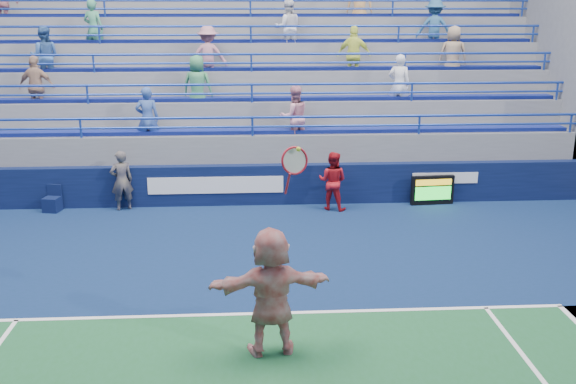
{
  "coord_description": "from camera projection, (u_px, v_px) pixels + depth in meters",
  "views": [
    {
      "loc": [
        -0.02,
        -10.17,
        5.2
      ],
      "look_at": [
        0.71,
        2.5,
        1.5
      ],
      "focal_mm": 40.0,
      "sensor_mm": 36.0,
      "label": 1
    }
  ],
  "objects": [
    {
      "name": "tennis_player",
      "position": [
        271.0,
        291.0,
        9.73
      ],
      "size": [
        1.95,
        0.82,
        3.28
      ],
      "color": "silver",
      "rests_on": "ground"
    },
    {
      "name": "ground",
      "position": [
        256.0,
        315.0,
        11.21
      ],
      "size": [
        120.0,
        120.0,
        0.0
      ],
      "primitive_type": "plane",
      "color": "#333538"
    },
    {
      "name": "serve_speed_board",
      "position": [
        432.0,
        190.0,
        17.28
      ],
      "size": [
        1.18,
        0.22,
        0.81
      ],
      "color": "black",
      "rests_on": "ground"
    },
    {
      "name": "sponsor_wall",
      "position": [
        254.0,
        185.0,
        17.28
      ],
      "size": [
        18.0,
        0.32,
        1.1
      ],
      "color": "#091233",
      "rests_on": "ground"
    },
    {
      "name": "line_judge",
      "position": [
        122.0,
        181.0,
        16.73
      ],
      "size": [
        0.69,
        0.58,
        1.6
      ],
      "primitive_type": "imported",
      "rotation": [
        0.0,
        0.0,
        3.53
      ],
      "color": "#141738",
      "rests_on": "ground"
    },
    {
      "name": "ball_girl",
      "position": [
        333.0,
        181.0,
        16.78
      ],
      "size": [
        0.93,
        0.83,
        1.56
      ],
      "primitive_type": "imported",
      "rotation": [
        0.0,
        0.0,
        2.75
      ],
      "color": "#AF141D",
      "rests_on": "ground"
    },
    {
      "name": "judge_chair",
      "position": [
        52.0,
        203.0,
        16.75
      ],
      "size": [
        0.46,
        0.47,
        0.7
      ],
      "color": "#0C163C",
      "rests_on": "ground"
    },
    {
      "name": "bleacher_stand",
      "position": [
        252.0,
        123.0,
        20.62
      ],
      "size": [
        18.0,
        5.6,
        6.13
      ],
      "color": "slate",
      "rests_on": "ground"
    }
  ]
}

